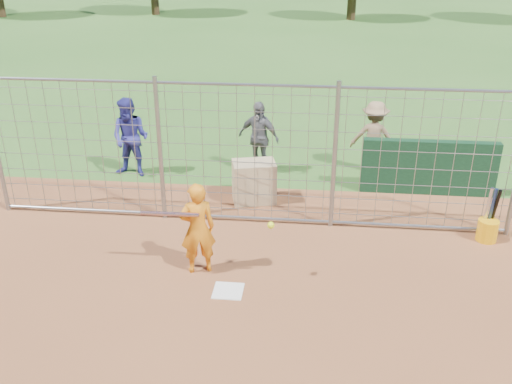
# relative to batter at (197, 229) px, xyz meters

# --- Properties ---
(ground) EXTENTS (100.00, 100.00, 0.00)m
(ground) POSITION_rel_batter_xyz_m (0.53, -0.32, -0.73)
(ground) COLOR #2D591E
(ground) RESTS_ON ground
(home_plate) EXTENTS (0.43, 0.43, 0.02)m
(home_plate) POSITION_rel_batter_xyz_m (0.53, -0.52, -0.72)
(home_plate) COLOR silver
(home_plate) RESTS_ON ground
(dugout_wall) EXTENTS (2.60, 0.20, 1.10)m
(dugout_wall) POSITION_rel_batter_xyz_m (3.93, 3.28, -0.18)
(dugout_wall) COLOR #11381E
(dugout_wall) RESTS_ON ground
(batter) EXTENTS (0.62, 0.51, 1.46)m
(batter) POSITION_rel_batter_xyz_m (0.00, 0.00, 0.00)
(batter) COLOR orange
(batter) RESTS_ON ground
(bystander_a) EXTENTS (0.90, 0.74, 1.68)m
(bystander_a) POSITION_rel_batter_xyz_m (-2.14, 3.57, 0.11)
(bystander_a) COLOR navy
(bystander_a) RESTS_ON ground
(bystander_b) EXTENTS (1.00, 0.69, 1.58)m
(bystander_b) POSITION_rel_batter_xyz_m (0.50, 4.00, 0.06)
(bystander_b) COLOR #5A5B5F
(bystander_b) RESTS_ON ground
(bystander_c) EXTENTS (1.07, 0.71, 1.54)m
(bystander_c) POSITION_rel_batter_xyz_m (2.94, 4.37, 0.04)
(bystander_c) COLOR #91704F
(bystander_c) RESTS_ON ground
(equipment_bin) EXTENTS (0.91, 0.72, 0.80)m
(equipment_bin) POSITION_rel_batter_xyz_m (0.57, 2.57, -0.33)
(equipment_bin) COLOR tan
(equipment_bin) RESTS_ON ground
(equipment_in_play) EXTENTS (1.95, 0.11, 0.18)m
(equipment_in_play) POSITION_rel_batter_xyz_m (-0.01, -0.16, 0.28)
(equipment_in_play) COLOR silver
(equipment_in_play) RESTS_ON ground
(bucket_with_bats) EXTENTS (0.34, 0.36, 0.98)m
(bucket_with_bats) POSITION_rel_batter_xyz_m (4.63, 1.44, -0.49)
(bucket_with_bats) COLOR #EBA10C
(bucket_with_bats) RESTS_ON ground
(backstop_fence) EXTENTS (9.08, 0.08, 2.60)m
(backstop_fence) POSITION_rel_batter_xyz_m (0.53, 1.68, 0.53)
(backstop_fence) COLOR gray
(backstop_fence) RESTS_ON ground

